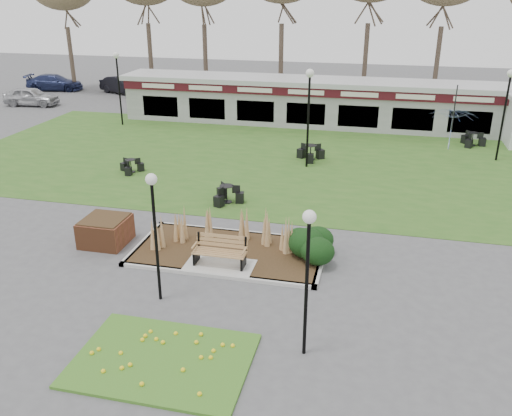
% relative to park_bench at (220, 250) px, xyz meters
% --- Properties ---
extents(ground, '(100.00, 100.00, 0.00)m').
position_rel_park_bench_xyz_m(ground, '(0.00, -0.25, -0.59)').
color(ground, '#515154').
rests_on(ground, ground).
extents(lawn, '(34.00, 16.00, 0.02)m').
position_rel_park_bench_xyz_m(lawn, '(0.00, 11.75, -0.58)').
color(lawn, '#2E5C1D').
rests_on(lawn, ground).
extents(flower_bed, '(4.20, 3.00, 0.16)m').
position_rel_park_bench_xyz_m(flower_bed, '(0.00, -4.85, -0.52)').
color(flower_bed, '#3A7421').
rests_on(flower_bed, ground).
extents(planting_bed, '(6.75, 3.40, 1.27)m').
position_rel_park_bench_xyz_m(planting_bed, '(1.27, 1.10, -0.22)').
color(planting_bed, '#312613').
rests_on(planting_bed, ground).
extents(park_bench, '(1.70, 0.66, 0.93)m').
position_rel_park_bench_xyz_m(park_bench, '(0.00, 0.00, 0.00)').
color(park_bench, olive).
rests_on(park_bench, ground).
extents(brick_planter, '(1.50, 1.50, 0.95)m').
position_rel_park_bench_xyz_m(brick_planter, '(-4.40, 0.75, -0.11)').
color(brick_planter, brown).
rests_on(brick_planter, ground).
extents(food_pavilion, '(24.60, 3.40, 2.90)m').
position_rel_park_bench_xyz_m(food_pavilion, '(0.00, 19.71, 0.89)').
color(food_pavilion, gray).
rests_on(food_pavilion, ground).
extents(lamp_post_near_left, '(0.32, 0.32, 3.82)m').
position_rel_park_bench_xyz_m(lamp_post_near_left, '(-1.14, -2.23, 2.20)').
color(lamp_post_near_left, black).
rests_on(lamp_post_near_left, ground).
extents(lamp_post_near_right, '(0.32, 0.32, 3.82)m').
position_rel_park_bench_xyz_m(lamp_post_near_right, '(3.26, -3.75, 2.20)').
color(lamp_post_near_right, black).
rests_on(lamp_post_near_right, ground).
extents(lamp_post_mid_right, '(0.40, 0.40, 4.78)m').
position_rel_park_bench_xyz_m(lamp_post_mid_right, '(1.17, 10.88, 2.89)').
color(lamp_post_mid_right, black).
rests_on(lamp_post_mid_right, ground).
extents(lamp_post_far_right, '(0.38, 0.38, 4.60)m').
position_rel_park_bench_xyz_m(lamp_post_far_right, '(10.53, 14.17, 2.76)').
color(lamp_post_far_right, black).
rests_on(lamp_post_far_right, ground).
extents(lamp_post_far_left, '(0.38, 0.38, 4.56)m').
position_rel_park_bench_xyz_m(lamp_post_far_left, '(-11.65, 16.75, 2.73)').
color(lamp_post_far_left, black).
rests_on(lamp_post_far_left, ground).
extents(bistro_set_a, '(1.46, 1.34, 0.78)m').
position_rel_park_bench_xyz_m(bistro_set_a, '(1.20, 12.04, -0.31)').
color(bistro_set_a, black).
rests_on(bistro_set_a, ground).
extents(bistro_set_b, '(1.19, 1.13, 0.64)m').
position_rel_park_bench_xyz_m(bistro_set_b, '(-6.92, 8.06, -0.36)').
color(bistro_set_b, black).
rests_on(bistro_set_b, ground).
extents(bistro_set_c, '(1.30, 1.37, 0.74)m').
position_rel_park_bench_xyz_m(bistro_set_c, '(-1.35, 5.36, -0.32)').
color(bistro_set_c, black).
rests_on(bistro_set_c, ground).
extents(bistro_set_d, '(1.28, 1.40, 0.75)m').
position_rel_park_bench_xyz_m(bistro_set_d, '(9.65, 16.75, -0.32)').
color(bistro_set_d, black).
rests_on(bistro_set_d, ground).
extents(patio_umbrella, '(2.79, 2.82, 2.86)m').
position_rel_park_bench_xyz_m(patio_umbrella, '(8.00, 12.88, 1.23)').
color(patio_umbrella, black).
rests_on(patio_umbrella, ground).
extents(car_silver, '(4.13, 1.95, 1.36)m').
position_rel_park_bench_xyz_m(car_silver, '(-20.94, 20.75, 0.09)').
color(car_silver, '#B0B0B5').
rests_on(car_silver, ground).
extents(car_black, '(4.58, 3.08, 1.43)m').
position_rel_park_bench_xyz_m(car_black, '(-16.43, 26.75, 0.13)').
color(car_black, black).
rests_on(car_black, ground).
extents(car_blue, '(4.92, 2.76, 1.35)m').
position_rel_park_bench_xyz_m(car_blue, '(-22.79, 26.75, 0.09)').
color(car_blue, navy).
rests_on(car_blue, ground).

